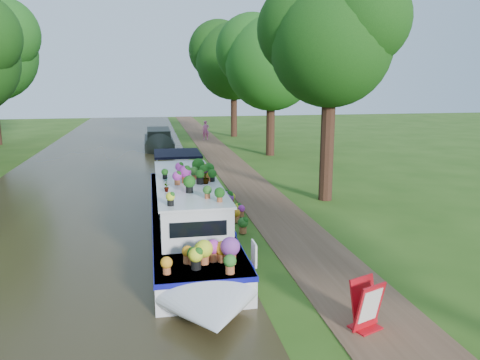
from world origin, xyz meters
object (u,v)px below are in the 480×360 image
Objects in this scene: second_boat at (159,140)px; pedestrian_pink at (206,130)px; sandwich_board at (367,307)px; plant_boat at (188,211)px.

second_boat is 5.60m from pedestrian_pink.
pedestrian_pink is at bearing 44.60° from second_boat.
sandwich_board is (3.55, -27.01, -0.08)m from second_boat.
second_boat is at bearing 75.88° from sandwich_board.
pedestrian_pink is (3.97, 3.95, 0.25)m from second_boat.
second_boat is 4.56× the size of pedestrian_pink.
plant_boat is at bearing -88.85° from second_boat.
second_boat is 27.24m from sandwich_board.
sandwich_board is 0.64× the size of pedestrian_pink.
sandwich_board is at bearing -64.52° from plant_boat.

